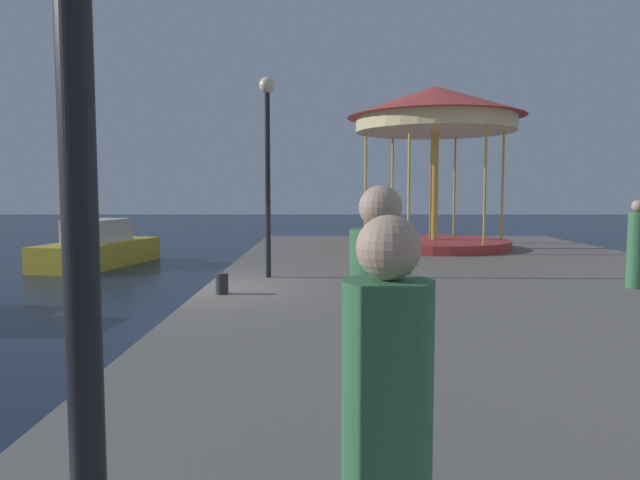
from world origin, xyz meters
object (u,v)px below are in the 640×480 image
person_near_carousel (636,247)px  lamp_post_mid_promenade (267,142)px  person_by_the_water (379,373)px  person_far_corner (386,477)px  motorboat_yellow (98,249)px  carousel (435,127)px  bollard_south (222,284)px

person_near_carousel → lamp_post_mid_promenade: bearing=168.8°
person_by_the_water → person_far_corner: bearing=-94.4°
motorboat_yellow → person_by_the_water: size_ratio=2.88×
lamp_post_mid_promenade → person_near_carousel: size_ratio=2.52×
motorboat_yellow → person_near_carousel: 17.69m
carousel → lamp_post_mid_promenade: bearing=-126.5°
bollard_south → person_by_the_water: size_ratio=0.20×
carousel → bollard_south: carousel is taller
motorboat_yellow → person_by_the_water: person_by_the_water is taller
person_far_corner → person_near_carousel: person_far_corner is taller
carousel → person_by_the_water: bearing=-102.0°
person_far_corner → person_by_the_water: bearing=85.6°
person_by_the_water → person_near_carousel: 10.47m
lamp_post_mid_promenade → person_near_carousel: (7.59, -1.50, -2.23)m
motorboat_yellow → lamp_post_mid_promenade: size_ratio=1.27×
carousel → person_far_corner: bearing=-101.6°
carousel → lamp_post_mid_promenade: (-5.13, -6.93, -1.11)m
person_near_carousel → bollard_south: bearing=-175.2°
person_by_the_water → bollard_south: bearing=105.8°
person_far_corner → person_near_carousel: 11.41m
bollard_south → person_near_carousel: size_ratio=0.22×
bollard_south → person_far_corner: 9.18m
person_by_the_water → motorboat_yellow: bearing=115.1°
person_far_corner → motorboat_yellow: bearing=113.7°
person_near_carousel → carousel: bearing=106.3°
person_by_the_water → person_near_carousel: (6.08, 8.53, -0.10)m
bollard_south → person_far_corner: person_far_corner is taller
motorboat_yellow → carousel: size_ratio=0.95×
carousel → person_by_the_water: carousel is taller
carousel → person_by_the_water: (-3.61, -16.96, -3.24)m
motorboat_yellow → lamp_post_mid_promenade: lamp_post_mid_promenade is taller
person_by_the_water → lamp_post_mid_promenade: bearing=98.6°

